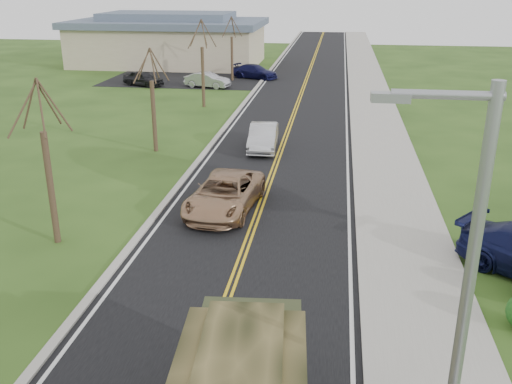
# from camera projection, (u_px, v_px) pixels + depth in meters

# --- Properties ---
(road) EXTENTS (8.00, 120.00, 0.01)m
(road) POSITION_uv_depth(u_px,v_px,m) (301.00, 94.00, 48.06)
(road) COLOR black
(road) RESTS_ON ground
(curb_right) EXTENTS (0.30, 120.00, 0.12)m
(curb_right) POSITION_uv_depth(u_px,v_px,m) (351.00, 95.00, 47.49)
(curb_right) COLOR #9E998E
(curb_right) RESTS_ON ground
(sidewalk_right) EXTENTS (3.20, 120.00, 0.10)m
(sidewalk_right) POSITION_uv_depth(u_px,v_px,m) (372.00, 96.00, 47.26)
(sidewalk_right) COLOR #9E998E
(sidewalk_right) RESTS_ON ground
(curb_left) EXTENTS (0.30, 120.00, 0.10)m
(curb_left) POSITION_uv_depth(u_px,v_px,m) (252.00, 92.00, 48.59)
(curb_left) COLOR #9E998E
(curb_left) RESTS_ON ground
(street_light) EXTENTS (1.65, 0.22, 8.00)m
(street_light) POSITION_uv_depth(u_px,v_px,m) (455.00, 325.00, 8.32)
(street_light) COLOR gray
(street_light) RESTS_ON ground
(bare_tree_a) EXTENTS (1.93, 2.26, 6.08)m
(bare_tree_a) POSITION_uv_depth(u_px,v_px,m) (49.00, 175.00, 20.27)
(bare_tree_a) COLOR #38281C
(bare_tree_a) RESTS_ON ground
(bare_tree_b) EXTENTS (1.83, 2.14, 5.73)m
(bare_tree_b) POSITION_uv_depth(u_px,v_px,m) (153.00, 108.00, 31.44)
(bare_tree_b) COLOR #38281C
(bare_tree_b) RESTS_ON ground
(bare_tree_c) EXTENTS (2.04, 2.39, 6.42)m
(bare_tree_c) POSITION_uv_depth(u_px,v_px,m) (203.00, 70.00, 42.45)
(bare_tree_c) COLOR #38281C
(bare_tree_c) RESTS_ON ground
(bare_tree_d) EXTENTS (1.88, 2.20, 5.91)m
(bare_tree_d) POSITION_uv_depth(u_px,v_px,m) (232.00, 53.00, 53.65)
(bare_tree_d) COLOR #38281C
(bare_tree_d) RESTS_ON ground
(commercial_building) EXTENTS (25.50, 21.50, 5.65)m
(commercial_building) POSITION_uv_depth(u_px,v_px,m) (169.00, 40.00, 64.03)
(commercial_building) COLOR tan
(commercial_building) RESTS_ON ground
(suv_champagne) EXTENTS (2.98, 5.55, 1.48)m
(suv_champagne) POSITION_uv_depth(u_px,v_px,m) (225.00, 194.00, 23.79)
(suv_champagne) COLOR tan
(suv_champagne) RESTS_ON ground
(sedan_silver) EXTENTS (1.75, 4.41, 1.43)m
(sedan_silver) POSITION_uv_depth(u_px,v_px,m) (263.00, 137.00, 32.39)
(sedan_silver) COLOR #B7B7BC
(sedan_silver) RESTS_ON ground
(lot_car_dark) EXTENTS (4.25, 2.99, 1.34)m
(lot_car_dark) POSITION_uv_depth(u_px,v_px,m) (143.00, 78.00, 51.59)
(lot_car_dark) COLOR black
(lot_car_dark) RESTS_ON ground
(lot_car_silver) EXTENTS (4.30, 2.32, 1.35)m
(lot_car_silver) POSITION_uv_depth(u_px,v_px,m) (207.00, 80.00, 50.80)
(lot_car_silver) COLOR #9E9EA2
(lot_car_silver) RESTS_ON ground
(lot_car_navy) EXTENTS (4.96, 3.40, 1.33)m
(lot_car_navy) POSITION_uv_depth(u_px,v_px,m) (255.00, 72.00, 55.42)
(lot_car_navy) COLOR #0F1037
(lot_car_navy) RESTS_ON ground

